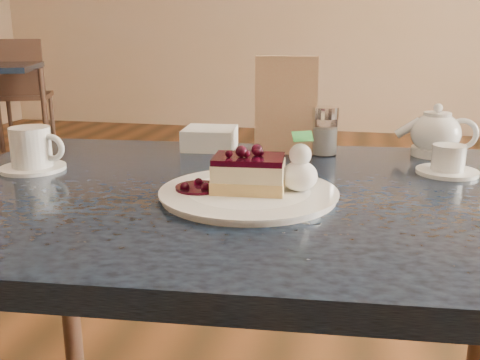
% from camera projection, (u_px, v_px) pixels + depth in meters
% --- Properties ---
extents(main_table, '(1.30, 0.92, 0.77)m').
position_uv_depth(main_table, '(252.00, 230.00, 1.00)').
color(main_table, '#18273E').
rests_on(main_table, ground).
extents(dessert_plate, '(0.30, 0.30, 0.01)m').
position_uv_depth(dessert_plate, '(249.00, 194.00, 0.93)').
color(dessert_plate, white).
rests_on(dessert_plate, main_table).
extents(cheesecake_slice, '(0.13, 0.10, 0.06)m').
position_uv_depth(cheesecake_slice, '(249.00, 174.00, 0.92)').
color(cheesecake_slice, '#EEC670').
rests_on(cheesecake_slice, dessert_plate).
extents(whipped_cream, '(0.06, 0.06, 0.05)m').
position_uv_depth(whipped_cream, '(300.00, 176.00, 0.92)').
color(whipped_cream, white).
rests_on(whipped_cream, dessert_plate).
extents(berry_sauce, '(0.08, 0.08, 0.01)m').
position_uv_depth(berry_sauce, '(199.00, 188.00, 0.94)').
color(berry_sauce, black).
rests_on(berry_sauce, dessert_plate).
extents(coffee_set, '(0.14, 0.13, 0.09)m').
position_uv_depth(coffee_set, '(32.00, 151.00, 1.11)').
color(coffee_set, white).
rests_on(coffee_set, main_table).
extents(tea_set, '(0.17, 0.29, 0.11)m').
position_uv_depth(tea_set, '(437.00, 140.00, 1.20)').
color(tea_set, white).
rests_on(tea_set, main_table).
extents(menu_card, '(0.15, 0.04, 0.23)m').
position_uv_depth(menu_card, '(286.00, 106.00, 1.24)').
color(menu_card, beige).
rests_on(menu_card, main_table).
extents(sugar_shaker, '(0.06, 0.06, 0.11)m').
position_uv_depth(sugar_shaker, '(325.00, 131.00, 1.24)').
color(sugar_shaker, white).
rests_on(sugar_shaker, main_table).
extents(napkin_stack, '(0.13, 0.13, 0.05)m').
position_uv_depth(napkin_stack, '(210.00, 138.00, 1.32)').
color(napkin_stack, white).
rests_on(napkin_stack, main_table).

